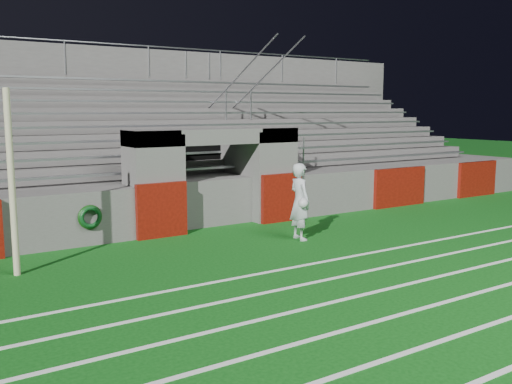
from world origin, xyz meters
TOP-DOWN VIEW (x-y plane):
  - ground at (0.00, 0.00)m, footprint 90.00×90.00m
  - field_post at (-5.43, 1.47)m, footprint 0.12×0.12m
  - field_markings at (0.00, -5.00)m, footprint 28.00×8.09m
  - stadium_structure at (0.00, 7.97)m, footprint 26.00×8.48m
  - goalkeeper_with_ball at (0.87, 0.90)m, footprint 0.52×0.79m
  - hose_coil at (-3.56, 2.93)m, footprint 0.56×0.15m

SIDE VIEW (x-z plane):
  - ground at x=0.00m, z-range 0.00..0.00m
  - field_markings at x=0.00m, z-range 0.00..0.01m
  - hose_coil at x=-3.56m, z-range 0.41..0.97m
  - goalkeeper_with_ball at x=0.87m, z-range 0.00..1.84m
  - stadium_structure at x=0.00m, z-range -1.22..4.20m
  - field_post at x=-5.43m, z-range 0.00..3.49m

